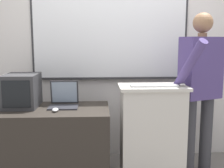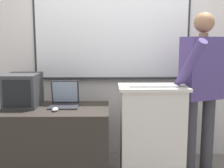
{
  "view_description": "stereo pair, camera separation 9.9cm",
  "coord_description": "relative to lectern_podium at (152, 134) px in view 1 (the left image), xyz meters",
  "views": [
    {
      "loc": [
        -0.27,
        -2.31,
        1.42
      ],
      "look_at": [
        -0.13,
        0.47,
        1.0
      ],
      "focal_mm": 45.0,
      "sensor_mm": 36.0,
      "label": 1
    },
    {
      "loc": [
        -0.17,
        -2.31,
        1.42
      ],
      "look_at": [
        -0.13,
        0.47,
        1.0
      ],
      "focal_mm": 45.0,
      "sensor_mm": 36.0,
      "label": 2
    }
  ],
  "objects": [
    {
      "name": "computer_mouse_by_laptop",
      "position": [
        -0.95,
        -0.05,
        0.27
      ],
      "size": [
        0.06,
        0.1,
        0.03
      ],
      "color": "#BCBCC1",
      "rests_on": "side_desk"
    },
    {
      "name": "lectern_podium",
      "position": [
        0.0,
        0.0,
        0.0
      ],
      "size": [
        0.66,
        0.41,
        0.99
      ],
      "color": "#BCB7AD",
      "rests_on": "ground_plane"
    },
    {
      "name": "back_wall",
      "position": [
        -0.27,
        0.76,
        0.88
      ],
      "size": [
        6.4,
        0.17,
        2.75
      ],
      "color": "silver",
      "rests_on": "ground_plane"
    },
    {
      "name": "crt_monitor",
      "position": [
        -1.31,
        0.18,
        0.43
      ],
      "size": [
        0.33,
        0.42,
        0.34
      ],
      "color": "#333335",
      "rests_on": "side_desk"
    },
    {
      "name": "laptop",
      "position": [
        -0.89,
        0.17,
        0.33
      ],
      "size": [
        0.29,
        0.26,
        0.26
      ],
      "color": "#28282D",
      "rests_on": "side_desk"
    },
    {
      "name": "side_desk",
      "position": [
        -0.97,
        0.08,
        -0.12
      ],
      "size": [
        1.08,
        0.66,
        0.76
      ],
      "color": "#28231E",
      "rests_on": "ground_plane"
    },
    {
      "name": "wireless_keyboard",
      "position": [
        -0.0,
        -0.05,
        0.5
      ],
      "size": [
        0.45,
        0.13,
        0.02
      ],
      "color": "silver",
      "rests_on": "lectern_podium"
    },
    {
      "name": "computer_mouse_by_keyboard",
      "position": [
        0.28,
        -0.04,
        0.51
      ],
      "size": [
        0.06,
        0.1,
        0.03
      ],
      "color": "silver",
      "rests_on": "lectern_podium"
    },
    {
      "name": "person_presenter",
      "position": [
        0.52,
        0.13,
        0.49
      ],
      "size": [
        0.59,
        0.66,
        1.71
      ],
      "rotation": [
        0.0,
        0.0,
        0.37
      ],
      "color": "#333338",
      "rests_on": "ground_plane"
    }
  ]
}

